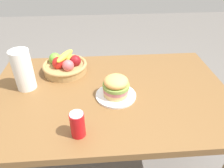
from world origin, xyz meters
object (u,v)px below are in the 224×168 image
object	(u,v)px
fruit_basket	(65,65)
paper_towel_roll	(23,70)
plate	(116,95)
soda_can	(78,124)
sandwich	(116,86)

from	to	relation	value
fruit_basket	paper_towel_roll	world-z (taller)	paper_towel_roll
fruit_basket	plate	bearing A→B (deg)	-43.51
fruit_basket	soda_can	bearing A→B (deg)	-78.47
plate	sandwich	bearing A→B (deg)	135.00
plate	sandwich	xyz separation A→B (m)	(-0.00, 0.00, 0.07)
sandwich	paper_towel_roll	distance (m)	0.54
fruit_basket	sandwich	bearing A→B (deg)	-43.51
sandwich	fruit_basket	size ratio (longest dim) A/B	0.51
plate	soda_can	bearing A→B (deg)	-125.84
plate	paper_towel_roll	bearing A→B (deg)	166.22
soda_can	fruit_basket	bearing A→B (deg)	101.53
fruit_basket	paper_towel_roll	distance (m)	0.28
sandwich	soda_can	distance (m)	0.33
sandwich	soda_can	size ratio (longest dim) A/B	1.17
plate	fruit_basket	distance (m)	0.43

